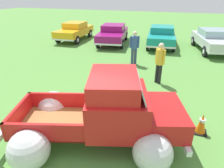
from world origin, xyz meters
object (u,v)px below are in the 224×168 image
at_px(show_car_3, 213,39).
at_px(spectator_0, 134,46).
at_px(show_car_0, 75,30).
at_px(spectator_1, 160,61).
at_px(lane_cone_0, 202,124).
at_px(show_car_2, 161,35).
at_px(show_car_1, 113,33).
at_px(vintage_pickup_truck, 107,116).

xyz_separation_m(show_car_3, spectator_0, (-4.41, -4.55, 0.27)).
relative_size(show_car_0, spectator_0, 2.45).
relative_size(spectator_1, lane_cone_0, 2.85).
xyz_separation_m(show_car_2, spectator_1, (0.69, -6.76, 0.25)).
height_order(show_car_1, show_car_3, same).
xyz_separation_m(show_car_0, show_car_1, (3.46, -0.10, 0.00)).
relative_size(show_car_1, spectator_0, 2.65).
height_order(vintage_pickup_truck, lane_cone_0, vintage_pickup_truck).
xyz_separation_m(vintage_pickup_truck, show_car_3, (3.59, 10.80, 0.03)).
height_order(show_car_2, spectator_1, spectator_1).
bearing_deg(spectator_0, show_car_3, 113.01).
height_order(spectator_0, lane_cone_0, spectator_0).
relative_size(show_car_3, spectator_1, 2.71).
bearing_deg(show_car_0, show_car_1, 84.19).
distance_m(show_car_2, spectator_1, 6.80).
relative_size(show_car_0, show_car_2, 0.99).
bearing_deg(lane_cone_0, spectator_1, 118.09).
bearing_deg(lane_cone_0, spectator_0, 122.40).
bearing_deg(show_car_1, lane_cone_0, 22.46).
relative_size(show_car_0, lane_cone_0, 7.10).
distance_m(show_car_0, spectator_1, 10.15).
height_order(show_car_3, spectator_1, spectator_1).
relative_size(show_car_3, lane_cone_0, 7.73).
bearing_deg(show_car_0, vintage_pickup_truck, 29.18).
height_order(show_car_1, spectator_0, spectator_0).
height_order(vintage_pickup_truck, show_car_1, vintage_pickup_truck).
relative_size(show_car_1, show_car_3, 1.00).
bearing_deg(show_car_1, show_car_3, 82.02).
xyz_separation_m(show_car_3, lane_cone_0, (-1.17, -9.66, -0.47)).
bearing_deg(lane_cone_0, show_car_2, 103.29).
relative_size(show_car_0, spectator_1, 2.49).
distance_m(show_car_0, lane_cone_0, 13.40).
bearing_deg(show_car_1, spectator_1, 24.40).
xyz_separation_m(spectator_0, lane_cone_0, (3.24, -5.11, -0.74)).
height_order(show_car_0, spectator_0, spectator_0).
relative_size(show_car_2, spectator_1, 2.51).
height_order(vintage_pickup_truck, show_car_2, vintage_pickup_truck).
height_order(show_car_0, lane_cone_0, show_car_0).
xyz_separation_m(spectator_1, lane_cone_0, (1.62, -3.04, -0.72)).
height_order(spectator_0, spectator_1, spectator_0).
bearing_deg(spectator_0, spectator_1, 15.18).
xyz_separation_m(vintage_pickup_truck, spectator_0, (-0.82, 6.26, 0.30)).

